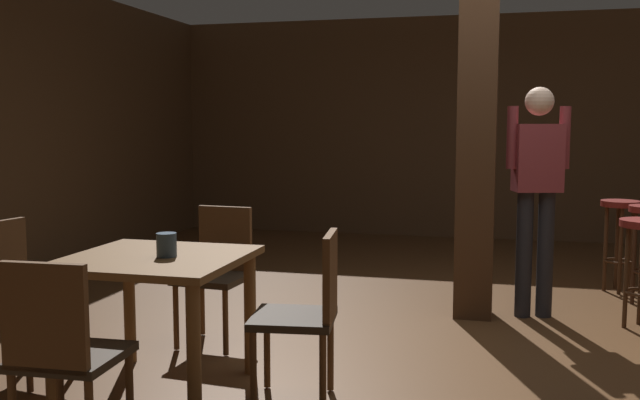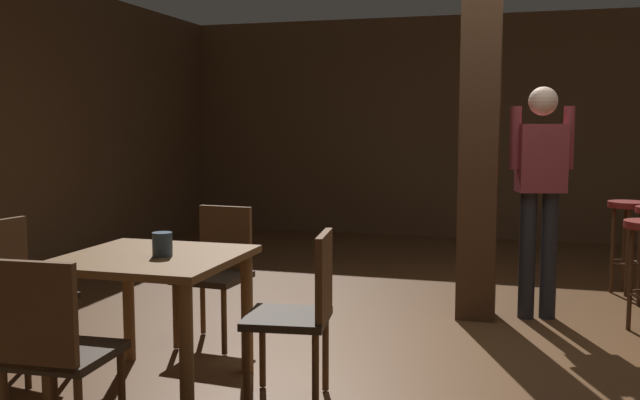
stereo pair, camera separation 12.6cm
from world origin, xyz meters
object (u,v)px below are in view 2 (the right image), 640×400
object	(u,v)px
chair_west	(16,289)
standing_person	(540,185)
napkin_cup	(162,244)
chair_north	(218,267)
chair_east	(302,308)
bar_stool_far	(627,226)
dining_table	(153,278)
chair_south	(53,347)

from	to	relation	value
chair_west	standing_person	size ratio (longest dim) A/B	0.52
napkin_cup	chair_north	bearing A→B (deg)	95.62
chair_east	bar_stool_far	bearing A→B (deg)	57.68
dining_table	standing_person	world-z (taller)	standing_person
dining_table	chair_west	bearing A→B (deg)	-179.76
dining_table	standing_person	size ratio (longest dim) A/B	0.53
dining_table	napkin_cup	world-z (taller)	napkin_cup
napkin_cup	bar_stool_far	size ratio (longest dim) A/B	0.16
chair_west	standing_person	xyz separation A→B (m)	(2.92, 2.09, 0.50)
dining_table	standing_person	distance (m)	2.94
napkin_cup	dining_table	bearing A→B (deg)	168.95
chair_west	chair_north	bearing A→B (deg)	46.11
napkin_cup	bar_stool_far	distance (m)	4.13
chair_north	bar_stool_far	bearing A→B (deg)	38.34
chair_east	standing_person	xyz separation A→B (m)	(1.20, 2.05, 0.50)
bar_stool_far	chair_south	bearing A→B (deg)	-124.82
chair_south	standing_person	world-z (taller)	standing_person
chair_north	chair_east	xyz separation A→B (m)	(0.85, -0.86, 0.00)
chair_west	standing_person	world-z (taller)	standing_person
chair_west	dining_table	bearing A→B (deg)	0.24
chair_west	bar_stool_far	world-z (taller)	chair_west
dining_table	chair_east	xyz separation A→B (m)	(0.84, 0.03, -0.11)
chair_south	napkin_cup	xyz separation A→B (m)	(0.06, 0.86, 0.30)
bar_stool_far	dining_table	bearing A→B (deg)	-131.83
chair_east	bar_stool_far	xyz separation A→B (m)	(1.94, 3.07, 0.08)
chair_east	bar_stool_far	world-z (taller)	chair_east
chair_south	chair_west	xyz separation A→B (m)	(-0.89, 0.87, 0.00)
chair_south	napkin_cup	size ratio (longest dim) A/B	6.99
chair_north	standing_person	distance (m)	2.43
chair_south	chair_north	distance (m)	1.77
chair_south	chair_west	distance (m)	1.24
chair_north	napkin_cup	size ratio (longest dim) A/B	6.99
dining_table	bar_stool_far	distance (m)	4.16
chair_east	chair_west	xyz separation A→B (m)	(-1.71, -0.04, 0.00)
chair_south	chair_east	size ratio (longest dim) A/B	1.00
dining_table	chair_east	size ratio (longest dim) A/B	1.03
chair_north	dining_table	bearing A→B (deg)	-88.82
dining_table	chair_north	bearing A→B (deg)	91.18
chair_east	bar_stool_far	distance (m)	3.63
standing_person	bar_stool_far	bearing A→B (deg)	54.05
dining_table	chair_north	distance (m)	0.90
standing_person	napkin_cup	bearing A→B (deg)	-133.17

